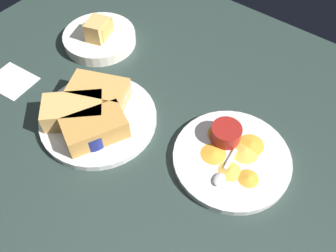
{
  "coord_description": "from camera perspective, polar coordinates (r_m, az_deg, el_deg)",
  "views": [
    {
      "loc": [
        40.36,
        -33.89,
        63.83
      ],
      "look_at": [
        12.26,
        2.55,
        3.0
      ],
      "focal_mm": 37.84,
      "sensor_mm": 36.0,
      "label": 1
    }
  ],
  "objects": [
    {
      "name": "spoon_by_gravy_ramekin",
      "position": [
        0.72,
        8.67,
        -7.72
      ],
      "size": [
        2.75,
        9.96,
        0.8
      ],
      "color": "silver",
      "rests_on": "plate_chips_companion"
    },
    {
      "name": "paper_napkin_folded",
      "position": [
        0.97,
        -23.9,
        6.72
      ],
      "size": [
        11.79,
        9.99,
        0.4
      ],
      "primitive_type": "cube",
      "rotation": [
        0.0,
        0.0,
        0.09
      ],
      "color": "white",
      "rests_on": "ground_plane"
    },
    {
      "name": "ramekin_light_gravy",
      "position": [
        0.76,
        9.34,
        -1.09
      ],
      "size": [
        6.46,
        6.46,
        3.47
      ],
      "color": "maroon",
      "rests_on": "plate_chips_companion"
    },
    {
      "name": "plantain_chip_scatter",
      "position": [
        0.75,
        10.59,
        -4.05
      ],
      "size": [
        15.52,
        15.33,
        0.6
      ],
      "color": "gold",
      "rests_on": "plate_chips_companion"
    },
    {
      "name": "ramekin_dark_sauce",
      "position": [
        0.76,
        -12.34,
        -1.1
      ],
      "size": [
        7.35,
        7.35,
        3.49
      ],
      "color": "navy",
      "rests_on": "plate_sandwich_main"
    },
    {
      "name": "plate_chips_companion",
      "position": [
        0.75,
        10.21,
        -5.17
      ],
      "size": [
        24.64,
        24.64,
        1.6
      ],
      "primitive_type": "cylinder",
      "color": "silver",
      "rests_on": "ground_plane"
    },
    {
      "name": "bread_basket_rear",
      "position": [
        1.0,
        -10.99,
        14.01
      ],
      "size": [
        19.48,
        19.48,
        8.18
      ],
      "color": "silver",
      "rests_on": "ground_plane"
    },
    {
      "name": "plate_sandwich_main",
      "position": [
        0.82,
        -11.11,
        1.13
      ],
      "size": [
        26.34,
        26.34,
        1.6
      ],
      "primitive_type": "cylinder",
      "color": "silver",
      "rests_on": "ground_plane"
    },
    {
      "name": "sandwich_half_far",
      "position": [
        0.8,
        -14.99,
        2.35
      ],
      "size": [
        14.67,
        14.45,
        4.8
      ],
      "color": "tan",
      "rests_on": "plate_sandwich_main"
    },
    {
      "name": "ground_plane",
      "position": [
        0.84,
        -7.72,
        1.12
      ],
      "size": [
        110.0,
        110.0,
        3.0
      ],
      "primitive_type": "cube",
      "color": "#283833"
    },
    {
      "name": "sandwich_half_extra",
      "position": [
        0.76,
        -11.68,
        -0.33
      ],
      "size": [
        12.62,
        15.03,
        4.8
      ],
      "color": "#C68C42",
      "rests_on": "plate_sandwich_main"
    },
    {
      "name": "sandwich_half_near",
      "position": [
        0.83,
        -11.26,
        5.23
      ],
      "size": [
        14.95,
        12.12,
        4.8
      ],
      "color": "tan",
      "rests_on": "plate_sandwich_main"
    },
    {
      "name": "spoon_by_dark_ramekin",
      "position": [
        0.81,
        -12.04,
        1.53
      ],
      "size": [
        7.87,
        8.18,
        0.8
      ],
      "color": "silver",
      "rests_on": "plate_sandwich_main"
    }
  ]
}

